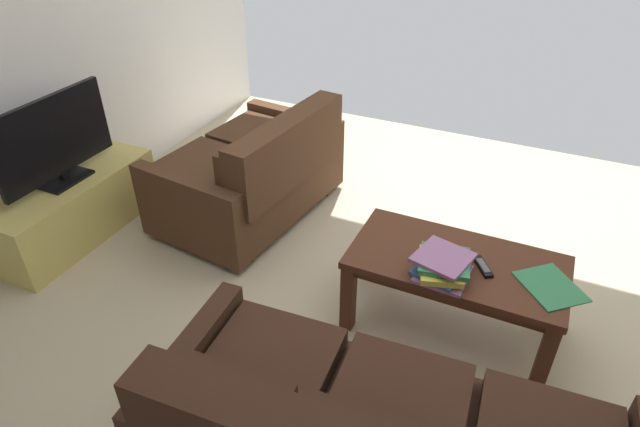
{
  "coord_description": "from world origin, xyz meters",
  "views": [
    {
      "loc": [
        -0.63,
        2.25,
        2.19
      ],
      "look_at": [
        0.18,
        0.51,
        0.9
      ],
      "focal_mm": 29.85,
      "sensor_mm": 36.0,
      "label": 1
    }
  ],
  "objects_px": {
    "coffee_table": "(456,271)",
    "loveseat_near": "(254,172)",
    "tv_stand": "(74,208)",
    "book_stack": "(442,265)",
    "flat_tv": "(53,140)",
    "loose_magazine": "(550,286)",
    "tv_remote": "(483,267)"
  },
  "relations": [
    {
      "from": "coffee_table",
      "to": "flat_tv",
      "type": "bearing_deg",
      "value": 4.38
    },
    {
      "from": "loose_magazine",
      "to": "tv_stand",
      "type": "bearing_deg",
      "value": 141.45
    },
    {
      "from": "loveseat_near",
      "to": "book_stack",
      "type": "bearing_deg",
      "value": 155.06
    },
    {
      "from": "tv_stand",
      "to": "loveseat_near",
      "type": "bearing_deg",
      "value": -143.46
    },
    {
      "from": "loveseat_near",
      "to": "loose_magazine",
      "type": "bearing_deg",
      "value": 164.13
    },
    {
      "from": "coffee_table",
      "to": "flat_tv",
      "type": "distance_m",
      "value": 2.56
    },
    {
      "from": "coffee_table",
      "to": "tv_remote",
      "type": "relative_size",
      "value": 6.94
    },
    {
      "from": "coffee_table",
      "to": "book_stack",
      "type": "distance_m",
      "value": 0.21
    },
    {
      "from": "loveseat_near",
      "to": "tv_remote",
      "type": "height_order",
      "value": "loveseat_near"
    },
    {
      "from": "coffee_table",
      "to": "tv_stand",
      "type": "bearing_deg",
      "value": 4.4
    },
    {
      "from": "flat_tv",
      "to": "loose_magazine",
      "type": "height_order",
      "value": "flat_tv"
    },
    {
      "from": "coffee_table",
      "to": "flat_tv",
      "type": "height_order",
      "value": "flat_tv"
    },
    {
      "from": "book_stack",
      "to": "tv_remote",
      "type": "bearing_deg",
      "value": -143.47
    },
    {
      "from": "loveseat_near",
      "to": "tv_remote",
      "type": "relative_size",
      "value": 8.86
    },
    {
      "from": "tv_remote",
      "to": "loose_magazine",
      "type": "relative_size",
      "value": 0.54
    },
    {
      "from": "loveseat_near",
      "to": "coffee_table",
      "type": "height_order",
      "value": "loveseat_near"
    },
    {
      "from": "flat_tv",
      "to": "book_stack",
      "type": "relative_size",
      "value": 2.62
    },
    {
      "from": "flat_tv",
      "to": "loose_magazine",
      "type": "xyz_separation_m",
      "value": [
        -2.98,
        -0.17,
        -0.24
      ]
    },
    {
      "from": "coffee_table",
      "to": "tv_stand",
      "type": "relative_size",
      "value": 0.93
    },
    {
      "from": "loveseat_near",
      "to": "tv_stand",
      "type": "relative_size",
      "value": 1.18
    },
    {
      "from": "coffee_table",
      "to": "loose_magazine",
      "type": "height_order",
      "value": "loose_magazine"
    },
    {
      "from": "coffee_table",
      "to": "book_stack",
      "type": "xyz_separation_m",
      "value": [
        0.05,
        0.15,
        0.13
      ]
    },
    {
      "from": "tv_stand",
      "to": "book_stack",
      "type": "xyz_separation_m",
      "value": [
        -2.48,
        -0.04,
        0.32
      ]
    },
    {
      "from": "book_stack",
      "to": "coffee_table",
      "type": "bearing_deg",
      "value": -108.46
    },
    {
      "from": "loveseat_near",
      "to": "tv_stand",
      "type": "distance_m",
      "value": 1.24
    },
    {
      "from": "loose_magazine",
      "to": "tv_remote",
      "type": "bearing_deg",
      "value": 137.08
    },
    {
      "from": "flat_tv",
      "to": "tv_remote",
      "type": "distance_m",
      "value": 2.67
    },
    {
      "from": "coffee_table",
      "to": "tv_remote",
      "type": "distance_m",
      "value": 0.16
    },
    {
      "from": "loveseat_near",
      "to": "flat_tv",
      "type": "xyz_separation_m",
      "value": [
        0.99,
        0.73,
        0.37
      ]
    },
    {
      "from": "tv_stand",
      "to": "book_stack",
      "type": "height_order",
      "value": "book_stack"
    },
    {
      "from": "book_stack",
      "to": "tv_remote",
      "type": "relative_size",
      "value": 2.09
    },
    {
      "from": "coffee_table",
      "to": "loveseat_near",
      "type": "bearing_deg",
      "value": -19.39
    }
  ]
}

